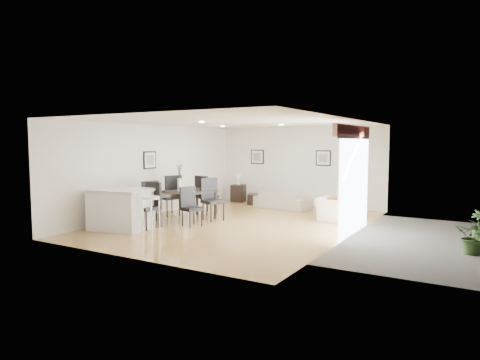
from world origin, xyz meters
The scene contains 27 objects.
ground centered at (0.00, 0.00, 0.00)m, with size 8.00×8.00×0.00m, color #B58A4A.
wall_back centered at (0.00, 4.00, 1.35)m, with size 6.00×0.04×2.70m, color silver.
wall_front centered at (0.00, -4.00, 1.35)m, with size 6.00×0.04×2.70m, color silver.
wall_left centered at (-3.00, 0.00, 1.35)m, with size 0.04×8.00×2.70m, color silver.
wall_right centered at (3.00, 0.00, 1.35)m, with size 0.04×8.00×2.70m, color silver.
ceiling centered at (0.00, 0.00, 2.70)m, with size 6.00×8.00×0.02m, color white.
sofa centered at (-0.11, 2.95, 0.28)m, with size 1.90×0.74×0.55m, color #A59C85.
armchair centered at (2.16, 1.61, 0.33)m, with size 1.00×0.88×0.65m, color white.
courtyard_plant_a centered at (5.53, -0.41, 0.35)m, with size 0.64×0.55×0.71m, color #385624.
dining_table centered at (-1.66, -0.45, 0.74)m, with size 1.51×2.17×0.82m.
dining_chair_wnear centered at (-2.36, -0.97, 0.63)m, with size 0.63×0.63×1.12m.
dining_chair_wfar centered at (-2.35, 0.01, 0.68)m, with size 0.69×0.69×1.21m.
dining_chair_enear centered at (-0.96, -0.91, 0.57)m, with size 0.59×0.59×1.02m.
dining_chair_efar centered at (-0.97, 0.09, 0.66)m, with size 0.69×0.69×1.17m.
dining_chair_head centered at (-1.65, -1.66, 0.65)m, with size 0.58×0.58×1.17m.
dining_chair_foot centered at (-1.68, 0.77, 0.66)m, with size 0.63×0.63×1.17m.
vase centered at (-1.66, -0.45, 1.15)m, with size 0.81×1.33×0.75m.
coffee_table centered at (-1.17, 3.45, 0.18)m, with size 0.90×0.54×0.36m, color black.
side_table centered at (-2.22, 3.66, 0.31)m, with size 0.47×0.47×0.63m, color black.
table_lamp centered at (-2.22, 3.66, 0.89)m, with size 0.21×0.21×0.40m.
cushion centered at (2.07, 1.52, 0.52)m, with size 0.30×0.09×0.30m, color #A82215.
kitchen_island centered at (-2.17, -2.15, 0.52)m, with size 1.63×1.36×1.02m.
bar_stool centered at (-1.16, -2.15, 0.76)m, with size 0.41×0.41×0.89m.
framed_print_back_left centered at (-1.60, 3.97, 1.65)m, with size 0.52×0.04×0.52m.
framed_print_back_right centered at (0.90, 3.97, 1.65)m, with size 0.52×0.04×0.52m.
framed_print_left_wall centered at (-2.97, -0.20, 1.65)m, with size 0.04×0.52×0.52m.
sliding_door centered at (2.96, 0.30, 1.66)m, with size 0.12×2.70×2.57m.
Camera 1 is at (5.77, -9.72, 2.16)m, focal length 32.00 mm.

